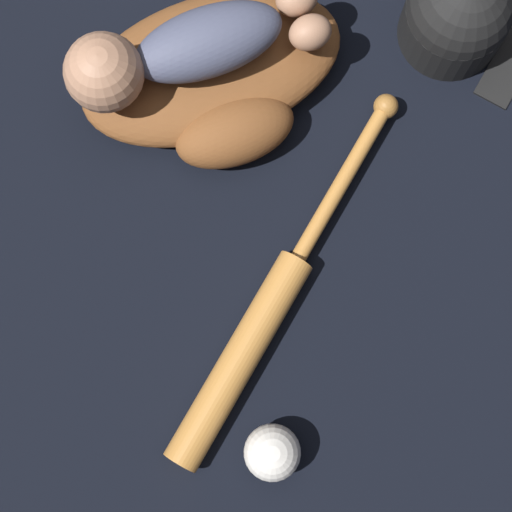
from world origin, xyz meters
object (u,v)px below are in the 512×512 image
Objects in this scene: baby_figure at (177,51)px; baseball_cap at (458,15)px; baseball_glove at (215,78)px; baseball at (272,453)px; baseball_bat at (261,322)px.

baby_figure reaches higher than baseball_cap.
baseball_glove reaches higher than baseball.
baseball_glove is 0.34m from baseball_bat.
baseball_glove is 0.50m from baseball.
baseball_cap is at bearing 169.48° from baseball_glove.
baseball_bat is at bearing 83.15° from baby_figure.
baby_figure is 4.83× the size of baseball.
baby_figure is 0.39m from baseball_cap.
baseball_bat is 6.63× the size of baseball.
baseball_bat is at bearing 32.58° from baseball_cap.
baseball_cap reaches higher than baseball.
baby_figure is 0.52m from baseball.
baseball_bat is (0.08, 0.33, -0.02)m from baseball_glove.
baseball_bat is 0.49m from baseball_cap.
baseball_cap is at bearing -138.17° from baseball.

